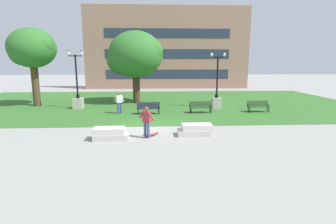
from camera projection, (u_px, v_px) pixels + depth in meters
ground_plane at (149, 127)px, 16.55m from camera, size 140.00×140.00×0.00m
grass_lawn at (151, 103)px, 26.36m from camera, size 40.00×20.00×0.02m
concrete_block_center at (110, 134)px, 13.76m from camera, size 1.85×0.90×0.64m
concrete_block_left at (195, 130)px, 14.55m from camera, size 1.90×0.90×0.64m
person_skateboarder at (147, 120)px, 13.94m from camera, size 0.89×0.87×1.71m
skateboard at (150, 135)px, 14.37m from camera, size 0.95×0.75×0.14m
park_bench_near_left at (200, 106)px, 20.91m from camera, size 1.82×0.61×0.90m
park_bench_near_right at (258, 106)px, 21.27m from camera, size 1.82×0.60×0.90m
park_bench_far_left at (148, 107)px, 20.44m from camera, size 1.83×0.64×0.90m
lamp_post_right at (78, 97)px, 22.75m from camera, size 1.32×0.80×5.01m
lamp_post_left at (217, 97)px, 23.02m from camera, size 1.32×0.80×4.90m
tree_far_left at (135, 55)px, 25.28m from camera, size 5.50×5.24×6.96m
tree_near_right at (32, 49)px, 23.45m from camera, size 4.37×4.16×7.02m
person_bystander_near_lawn at (119, 101)px, 20.49m from camera, size 0.74×0.33×1.71m
building_facade_distant at (167, 48)px, 39.55m from camera, size 24.87×1.03×12.21m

